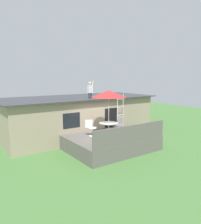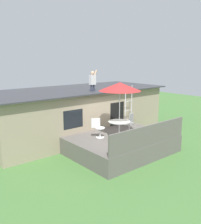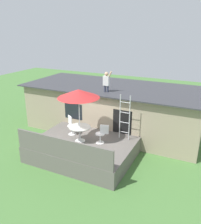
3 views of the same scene
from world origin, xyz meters
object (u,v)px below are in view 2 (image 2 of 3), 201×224
(person_figure, at_px, (93,80))
(patio_chair_left, at_px, (98,128))
(patio_chair_right, at_px, (130,123))
(patio_table, at_px, (119,125))
(patio_umbrella, at_px, (120,87))
(step_ladder, at_px, (128,106))

(person_figure, height_order, patio_chair_left, person_figure)
(patio_chair_left, relative_size, patio_chair_right, 1.00)
(patio_table, bearing_deg, person_figure, 83.00)
(patio_chair_right, bearing_deg, person_figure, -86.73)
(patio_umbrella, distance_m, person_figure, 2.38)
(patio_table, xyz_separation_m, step_ladder, (1.79, 1.16, 0.51))
(person_figure, relative_size, patio_chair_left, 1.21)
(patio_chair_left, height_order, patio_chair_right, same)
(step_ladder, distance_m, patio_chair_right, 1.34)
(patio_table, distance_m, patio_chair_left, 0.98)
(patio_chair_left, xyz_separation_m, patio_chair_right, (1.81, -0.25, 0.00))
(person_figure, bearing_deg, step_ladder, -38.63)
(patio_umbrella, height_order, step_ladder, patio_umbrella)
(step_ladder, xyz_separation_m, patio_chair_left, (-2.60, -0.63, -0.64))
(patio_umbrella, xyz_separation_m, patio_chair_left, (-0.81, 0.53, -1.89))
(patio_chair_right, bearing_deg, step_ladder, -147.51)
(patio_table, distance_m, patio_chair_right, 1.05)
(patio_umbrella, height_order, patio_chair_right, patio_umbrella)
(step_ladder, xyz_separation_m, person_figure, (-1.50, 1.20, 1.41))
(step_ladder, xyz_separation_m, patio_chair_right, (-0.78, -0.88, -0.64))
(patio_table, height_order, patio_chair_left, patio_chair_left)
(step_ladder, height_order, person_figure, person_figure)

